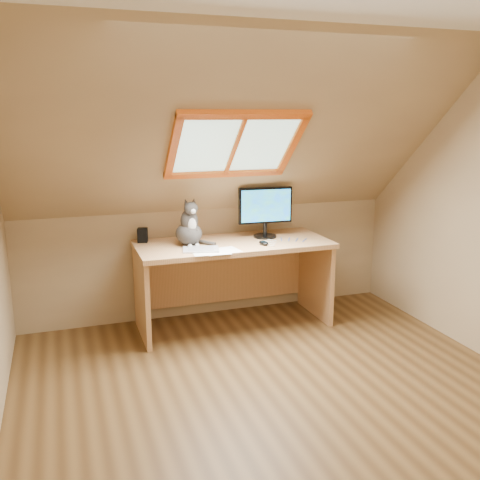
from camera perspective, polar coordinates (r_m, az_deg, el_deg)
name	(u,v)px	position (r m, az deg, el deg)	size (l,w,h in m)	color
ground	(285,402)	(3.69, 4.82, -16.87)	(3.50, 3.50, 0.00)	brown
room_shell	(296,189)	(3.14, 6.01, 5.47)	(3.52, 3.52, 2.41)	tan
desk	(231,265)	(4.77, -1.00, -2.71)	(1.68, 0.74, 0.77)	tan
monitor	(265,209)	(4.77, 2.73, 3.34)	(0.49, 0.21, 0.45)	black
cat	(189,228)	(4.53, -5.45, 1.27)	(0.26, 0.30, 0.41)	#3B3634
desk_speaker	(143,235)	(4.70, -10.35, 0.50)	(0.08, 0.08, 0.12)	black
graphics_tablet	(201,249)	(4.38, -4.20, -1.01)	(0.29, 0.21, 0.01)	#B2B2B7
mouse	(264,243)	(4.54, 2.54, -0.32)	(0.06, 0.11, 0.03)	black
papers	(221,251)	(4.35, -1.99, -1.13)	(0.33, 0.27, 0.00)	white
cables	(284,241)	(4.69, 4.70, -0.08)	(0.51, 0.26, 0.01)	silver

